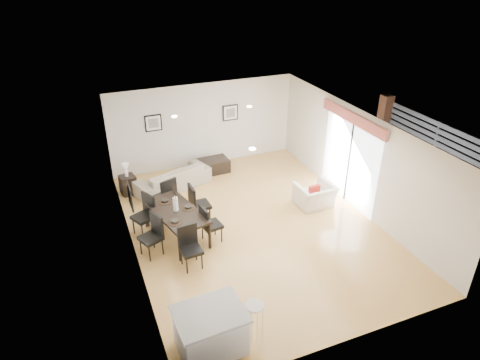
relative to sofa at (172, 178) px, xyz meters
name	(u,v)px	position (x,y,z in m)	size (l,w,h in m)	color
ground	(253,226)	(1.42, -2.76, -0.33)	(8.00, 8.00, 0.00)	#DBA95A
wall_back	(204,125)	(1.42, 1.24, 1.02)	(6.00, 0.04, 2.70)	beige
wall_front	(351,285)	(1.42, -6.76, 1.02)	(6.00, 0.04, 2.70)	beige
wall_left	(129,204)	(-1.58, -2.76, 1.02)	(0.04, 8.00, 2.70)	beige
wall_right	(357,160)	(4.42, -2.76, 1.02)	(0.04, 8.00, 2.70)	beige
ceiling	(255,128)	(1.42, -2.76, 2.37)	(6.00, 8.00, 0.02)	white
sofa	(172,178)	(0.00, 0.00, 0.00)	(2.28, 0.89, 0.66)	gray
armchair	(315,195)	(3.39, -2.46, -0.01)	(1.00, 0.87, 0.65)	white
courtyard_plant_a	(443,182)	(7.23, -3.21, -0.01)	(0.58, 0.50, 0.64)	#3E622A
courtyard_plant_b	(390,156)	(7.00, -1.16, -0.03)	(0.34, 0.34, 0.61)	#3E622A
dining_table	(176,213)	(-0.49, -2.49, 0.36)	(1.33, 2.00, 0.77)	black
dining_chair_wnear	(153,233)	(-1.15, -2.91, 0.24)	(0.60, 0.60, 1.02)	black
dining_chair_wfar	(146,212)	(-1.15, -1.99, 0.25)	(0.62, 0.62, 1.04)	black
dining_chair_enear	(208,222)	(0.16, -2.96, 0.22)	(0.50, 0.50, 0.98)	black
dining_chair_efar	(197,202)	(0.15, -2.03, 0.27)	(0.50, 0.50, 1.07)	black
dining_chair_head	(190,244)	(-0.50, -3.62, 0.23)	(0.48, 0.48, 1.00)	black
dining_chair_foot	(167,194)	(-0.46, -1.34, 0.26)	(0.61, 0.61, 1.06)	black
vase	(175,198)	(-0.49, -2.49, 0.77)	(0.81, 1.33, 0.75)	white
coffee_table	(212,166)	(1.42, 0.54, -0.12)	(1.05, 0.63, 0.42)	black
side_table	(128,185)	(-1.27, 0.15, -0.05)	(0.42, 0.42, 0.56)	black
table_lamp	(126,168)	(-1.27, 0.15, 0.48)	(0.21, 0.21, 0.39)	white
cushion	(314,191)	(3.30, -2.56, 0.20)	(0.32, 0.10, 0.32)	maroon
kitchen_island	(210,331)	(-0.81, -5.99, 0.10)	(1.26, 0.99, 0.85)	silver
bar_stool	(255,309)	(0.03, -5.99, 0.29)	(0.33, 0.33, 0.73)	white
framed_print_back_left	(153,123)	(-0.18, 1.21, 1.32)	(0.52, 0.04, 0.52)	black
framed_print_back_right	(230,113)	(2.32, 1.21, 1.32)	(0.52, 0.04, 0.52)	black
framed_print_left_wall	(130,196)	(-1.55, -2.96, 1.32)	(0.04, 0.52, 0.52)	black
sliding_door	(351,145)	(4.37, -2.46, 1.33)	(0.12, 2.70, 2.57)	white
courtyard	(424,145)	(7.58, -1.89, 0.59)	(6.00, 6.00, 2.00)	gray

